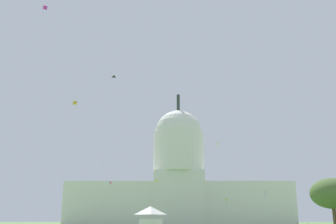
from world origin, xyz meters
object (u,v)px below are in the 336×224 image
object	(u,v)px
tree_east_near	(332,193)
kite_gold_mid	(75,103)
kite_black_high	(116,79)
kite_violet_low	(266,192)
kite_magenta_high	(45,8)
capitol_building	(179,182)
event_tent	(150,219)
kite_cyan_mid	(105,163)
kite_white_mid	(218,144)
kite_pink_mid	(111,183)
kite_lime_low	(227,201)
kite_yellow_low	(157,181)

from	to	relation	value
tree_east_near	kite_gold_mid	size ratio (longest dim) A/B	15.55
kite_black_high	kite_violet_low	bearing A→B (deg)	-101.88
kite_violet_low	kite_gold_mid	size ratio (longest dim) A/B	1.66
tree_east_near	kite_magenta_high	bearing A→B (deg)	-167.86
capitol_building	kite_violet_low	xyz separation A→B (m)	(20.43, -109.82, -12.64)
event_tent	kite_cyan_mid	world-z (taller)	kite_cyan_mid
kite_gold_mid	kite_white_mid	size ratio (longest dim) A/B	0.57
event_tent	kite_magenta_high	world-z (taller)	kite_magenta_high
capitol_building	kite_black_high	distance (m)	125.51
kite_pink_mid	capitol_building	bearing A→B (deg)	44.18
kite_violet_low	kite_magenta_high	distance (m)	70.67
kite_pink_mid	kite_white_mid	world-z (taller)	kite_white_mid
kite_lime_low	kite_gold_mid	size ratio (longest dim) A/B	5.31
kite_cyan_mid	kite_white_mid	world-z (taller)	kite_white_mid
tree_east_near	kite_gold_mid	world-z (taller)	kite_gold_mid
capitol_building	event_tent	xyz separation A→B (m)	(-9.04, -124.16, -19.30)
capitol_building	kite_pink_mid	bearing A→B (deg)	-142.69
tree_east_near	kite_white_mid	bearing A→B (deg)	109.08
kite_lime_low	kite_magenta_high	size ratio (longest dim) A/B	4.85
kite_magenta_high	kite_cyan_mid	distance (m)	97.71
tree_east_near	kite_yellow_low	xyz separation A→B (m)	(-42.30, 74.46, 9.76)
capitol_building	kite_violet_low	distance (m)	112.42
kite_violet_low	kite_pink_mid	xyz separation A→B (m)	(-53.50, 84.62, 10.20)
kite_gold_mid	kite_magenta_high	xyz separation A→B (m)	(-9.83, 7.58, 24.14)
event_tent	kite_yellow_low	xyz separation A→B (m)	(-1.14, 74.53, 15.24)
kite_violet_low	kite_cyan_mid	world-z (taller)	kite_cyan_mid
event_tent	kite_gold_mid	xyz separation A→B (m)	(-13.18, -21.31, 20.62)
tree_east_near	kite_magenta_high	distance (m)	76.49
event_tent	kite_yellow_low	size ratio (longest dim) A/B	2.67
kite_gold_mid	kite_pink_mid	size ratio (longest dim) A/B	0.27
kite_pink_mid	kite_yellow_low	world-z (taller)	kite_pink_mid
kite_cyan_mid	kite_pink_mid	bearing A→B (deg)	-44.17
capitol_building	kite_lime_low	distance (m)	39.82
tree_east_near	kite_lime_low	bearing A→B (deg)	96.91
kite_lime_low	kite_gold_mid	bearing A→B (deg)	-86.22
event_tent	capitol_building	bearing A→B (deg)	81.51
kite_black_high	kite_yellow_low	distance (m)	76.36
event_tent	kite_lime_low	bearing A→B (deg)	67.65
capitol_building	kite_gold_mid	xyz separation A→B (m)	(-22.22, -145.47, 1.32)
capitol_building	tree_east_near	bearing A→B (deg)	-75.49
kite_yellow_low	kite_white_mid	distance (m)	32.94
kite_cyan_mid	kite_pink_mid	distance (m)	18.62
kite_white_mid	kite_gold_mid	bearing A→B (deg)	125.17
kite_lime_low	kite_cyan_mid	distance (m)	57.52
event_tent	kite_gold_mid	world-z (taller)	kite_gold_mid
kite_yellow_low	kite_cyan_mid	bearing A→B (deg)	121.51
kite_black_high	kite_white_mid	size ratio (longest dim) A/B	1.10
kite_magenta_high	kite_yellow_low	xyz separation A→B (m)	(21.87, 88.26, -29.52)
kite_magenta_high	kite_pink_mid	bearing A→B (deg)	115.49
event_tent	kite_violet_low	xyz separation A→B (m)	(29.47, 14.34, 6.65)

